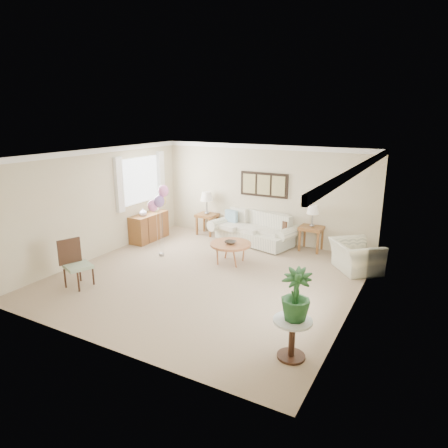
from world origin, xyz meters
name	(u,v)px	position (x,y,z in m)	size (l,w,h in m)	color
ground_plane	(207,277)	(0.00, 0.00, 0.00)	(6.00, 6.00, 0.00)	tan
room_shell	(204,202)	(-0.11, 0.09, 1.63)	(6.04, 6.04, 2.60)	beige
wall_art_triptych	(264,185)	(0.00, 2.96, 1.55)	(1.35, 0.06, 0.65)	black
sofa	(255,231)	(-0.10, 2.66, 0.33)	(2.50, 1.35, 0.85)	#EEE9C6
end_table_left	(207,217)	(-1.64, 2.72, 0.51)	(0.56, 0.50, 0.61)	brown
end_table_right	(312,230)	(1.41, 2.79, 0.53)	(0.58, 0.53, 0.63)	brown
lamp_left	(207,197)	(-1.64, 2.72, 1.10)	(0.36, 0.36, 0.64)	gray
lamp_right	(313,210)	(1.41, 2.79, 1.05)	(0.31, 0.31, 0.55)	gray
coffee_table	(231,245)	(0.04, 1.01, 0.45)	(0.96, 0.96, 0.48)	#9E6141
decor_bowl	(230,242)	(0.05, 0.97, 0.52)	(0.26, 0.26, 0.06)	#312C25
armchair	(356,256)	(2.68, 1.92, 0.33)	(1.03, 0.90, 0.67)	#EEE9C6
side_table	(292,329)	(2.56, -1.90, 0.45)	(0.56, 0.56, 0.60)	silver
potted_plant	(296,295)	(2.58, -1.87, 0.97)	(0.42, 0.42, 0.74)	#1D5123
accent_chair	(75,262)	(-2.10, -1.62, 0.50)	(0.61, 0.61, 0.97)	#91A586
credenza	(149,227)	(-2.76, 1.50, 0.37)	(0.46, 1.20, 0.74)	brown
vase_white	(143,212)	(-2.74, 1.25, 0.84)	(0.20, 0.20, 0.21)	silver
vase_sage	(156,208)	(-2.74, 1.79, 0.83)	(0.18, 0.18, 0.18)	silver
balloon_cluster	(159,200)	(-1.66, 0.59, 1.40)	(0.47, 0.46, 1.77)	gray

